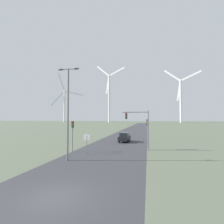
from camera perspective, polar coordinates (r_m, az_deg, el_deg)
ground_plane at (r=11.57m, az=-17.76°, el=-25.04°), size 600.00×600.00×0.00m
road_surface at (r=57.72m, az=6.54°, el=-6.63°), size 10.00×240.00×0.01m
streetlamp at (r=19.61m, az=-14.15°, el=2.91°), size 2.51×0.32×10.04m
stop_sign_near at (r=22.69m, az=-8.23°, el=-9.08°), size 0.81×0.07×2.54m
traffic_light_post_near_left at (r=24.41m, az=-12.76°, el=-5.58°), size 0.28×0.33×4.16m
traffic_light_post_near_right at (r=26.23m, az=11.53°, el=-4.92°), size 0.28×0.34×4.44m
traffic_light_mast_overhead at (r=25.36m, az=8.83°, el=-3.26°), size 3.76×0.35×5.70m
car_approaching at (r=34.15m, az=4.11°, el=-8.21°), size 2.06×4.21×1.83m
wind_turbine_far_left at (r=229.73m, az=-15.25°, el=3.18°), size 38.82×14.26×62.80m
wind_turbine_left at (r=205.82m, az=-0.97°, el=5.89°), size 35.81×10.87×68.98m
wind_turbine_center at (r=202.31m, az=21.50°, el=4.77°), size 36.07×13.52×59.58m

